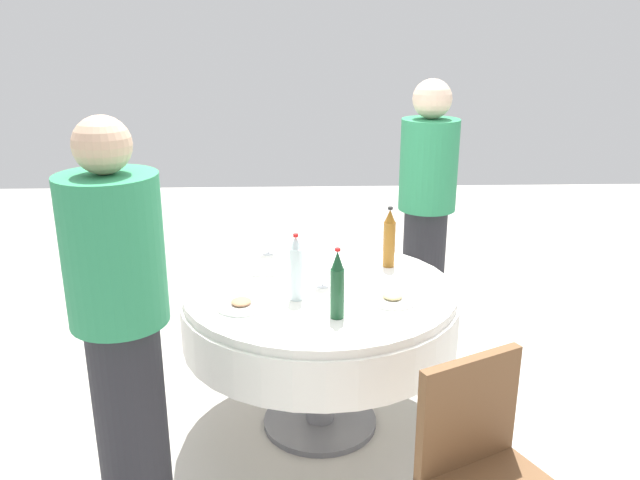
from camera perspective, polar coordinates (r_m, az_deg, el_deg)
name	(u,v)px	position (r m, az deg, el deg)	size (l,w,h in m)	color
ground_plane	(320,423)	(3.36, 0.00, -15.84)	(10.00, 10.00, 0.00)	#B7B2A8
dining_table	(320,316)	(3.07, 0.00, -6.72)	(1.29, 1.29, 0.74)	white
bottle_amber_mid	(389,239)	(3.23, 6.12, 0.10)	(0.06, 0.06, 0.31)	#8C5619
bottle_dark_green_east	(337,286)	(2.65, 1.54, -4.05)	(0.06, 0.06, 0.30)	#194728
bottle_clear_front	(296,269)	(2.83, -2.12, -2.57)	(0.06, 0.06, 0.30)	silver
wine_glass_south	(268,235)	(3.41, -4.63, 0.42)	(0.07, 0.07, 0.14)	white
wine_glass_rear	(323,267)	(2.97, 0.23, -2.37)	(0.07, 0.07, 0.14)	white
plate_west	(392,299)	(2.87, 6.39, -5.16)	(0.21, 0.21, 0.04)	white
plate_far	(241,305)	(2.81, -6.95, -5.67)	(0.22, 0.22, 0.04)	white
spoon_east	(318,257)	(3.39, -0.13, -1.47)	(0.18, 0.02, 0.01)	silver
folded_napkin	(266,269)	(3.20, -4.75, -2.57)	(0.14, 0.14, 0.02)	white
person_mid	(426,209)	(3.94, 9.36, 2.73)	(0.34, 0.34, 1.61)	#26262B
person_east	(123,336)	(2.41, -17.01, -8.13)	(0.34, 0.34, 1.63)	#26262B
chair_near	(485,467)	(2.31, 14.38, -18.78)	(0.54, 0.54, 0.87)	brown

